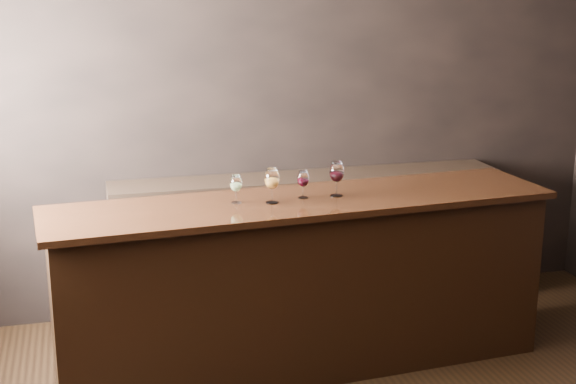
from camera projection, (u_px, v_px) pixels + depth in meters
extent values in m
cube|color=black|center=(279.00, 120.00, 5.83)|extent=(5.00, 0.02, 2.80)
cube|color=black|center=(303.00, 287.00, 4.99)|extent=(3.06, 0.87, 1.06)
cube|color=black|center=(303.00, 202.00, 4.85)|extent=(3.16, 0.95, 0.04)
cube|color=black|center=(308.00, 243.00, 5.89)|extent=(2.84, 0.40, 1.02)
cylinder|color=white|center=(236.00, 203.00, 4.76)|extent=(0.06, 0.06, 0.00)
cylinder|color=white|center=(236.00, 197.00, 4.76)|extent=(0.01, 0.01, 0.06)
ellipsoid|color=white|center=(236.00, 183.00, 4.73)|extent=(0.07, 0.07, 0.10)
cylinder|color=white|center=(236.00, 176.00, 4.72)|extent=(0.05, 0.05, 0.01)
ellipsoid|color=#BBCC78|center=(236.00, 186.00, 4.74)|extent=(0.06, 0.06, 0.05)
cylinder|color=white|center=(272.00, 202.00, 4.76)|extent=(0.08, 0.08, 0.00)
cylinder|color=white|center=(272.00, 196.00, 4.75)|extent=(0.01, 0.01, 0.08)
ellipsoid|color=white|center=(272.00, 179.00, 4.73)|extent=(0.09, 0.09, 0.13)
cylinder|color=white|center=(272.00, 169.00, 4.71)|extent=(0.07, 0.07, 0.01)
ellipsoid|color=orange|center=(272.00, 182.00, 4.73)|extent=(0.07, 0.07, 0.06)
cylinder|color=white|center=(303.00, 198.00, 4.87)|extent=(0.06, 0.06, 0.00)
cylinder|color=white|center=(303.00, 192.00, 4.87)|extent=(0.01, 0.01, 0.06)
ellipsoid|color=white|center=(303.00, 179.00, 4.85)|extent=(0.07, 0.07, 0.10)
cylinder|color=white|center=(303.00, 171.00, 4.83)|extent=(0.05, 0.05, 0.01)
ellipsoid|color=black|center=(303.00, 181.00, 4.85)|extent=(0.06, 0.06, 0.05)
cylinder|color=white|center=(336.00, 195.00, 4.92)|extent=(0.08, 0.08, 0.00)
cylinder|color=white|center=(337.00, 189.00, 4.91)|extent=(0.01, 0.01, 0.08)
ellipsoid|color=white|center=(337.00, 172.00, 4.89)|extent=(0.09, 0.09, 0.13)
cylinder|color=white|center=(337.00, 163.00, 4.87)|extent=(0.07, 0.07, 0.01)
ellipsoid|color=black|center=(337.00, 175.00, 4.89)|extent=(0.07, 0.07, 0.06)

